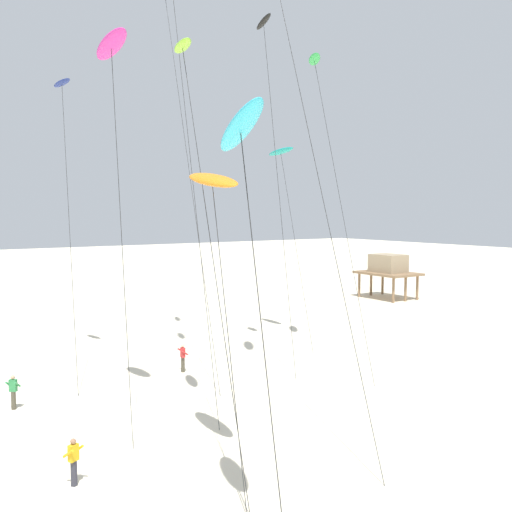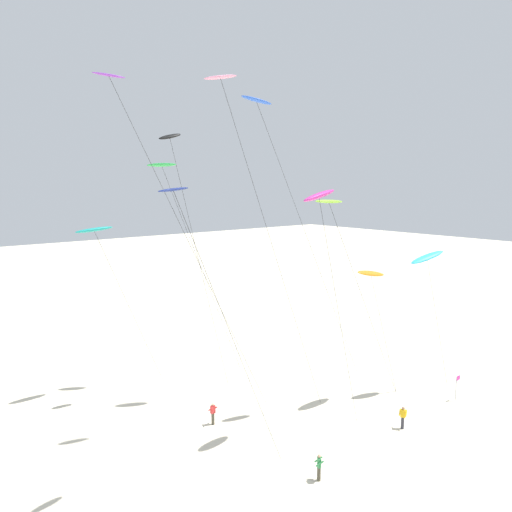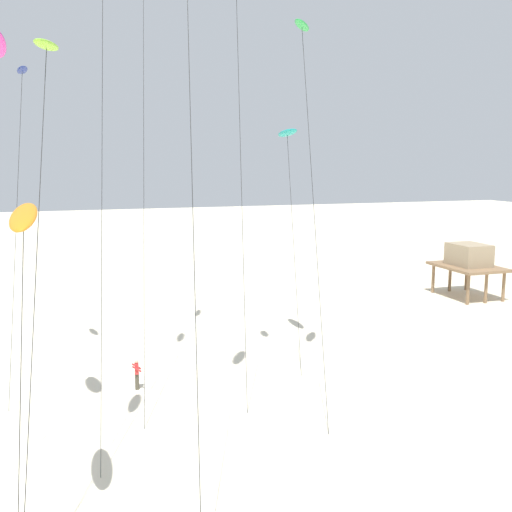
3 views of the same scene
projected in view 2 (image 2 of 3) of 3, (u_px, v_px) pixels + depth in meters
name	position (u px, v px, depth m)	size (l,w,h in m)	color
ground_plane	(349.00, 425.00, 34.44)	(260.00, 260.00, 0.00)	beige
kite_magenta	(319.00, 197.00, 30.74)	(5.25, 1.27, 17.36)	#D8339E
kite_pink	(224.00, 89.00, 30.69)	(9.57, 2.28, 24.70)	pink
kite_black	(171.00, 143.00, 35.93)	(5.57, 1.38, 21.55)	black
kite_orange	(371.00, 274.00, 36.93)	(4.90, 1.11, 11.08)	orange
kite_green	(163.00, 168.00, 39.29)	(8.27, 2.35, 19.38)	green
kite_cyan	(427.00, 258.00, 38.39)	(4.94, 1.71, 12.27)	#33BFE0
kite_lime	(330.00, 205.00, 34.31)	(8.56, 2.09, 16.45)	#8CD833
kite_teal	(95.00, 231.00, 37.63)	(6.75, 1.50, 14.25)	teal
kite_purple	(119.00, 97.00, 29.07)	(12.03, 2.74, 24.25)	purple
kite_navy	(177.00, 200.00, 24.70)	(7.61, 1.74, 17.38)	navy
kite_blue	(259.00, 106.00, 36.07)	(11.83, 2.98, 24.32)	blue
kite_flyer_nearest	(213.00, 413.00, 34.37)	(0.57, 0.55, 1.67)	#4C4738
kite_flyer_middle	(403.00, 417.00, 33.77)	(0.69, 0.70, 1.67)	#33333D
kite_flyer_furthest	(319.00, 467.00, 27.80)	(0.72, 0.72, 1.67)	#4C4738
marker_flag	(457.00, 383.00, 38.12)	(0.56, 0.05, 2.10)	gray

